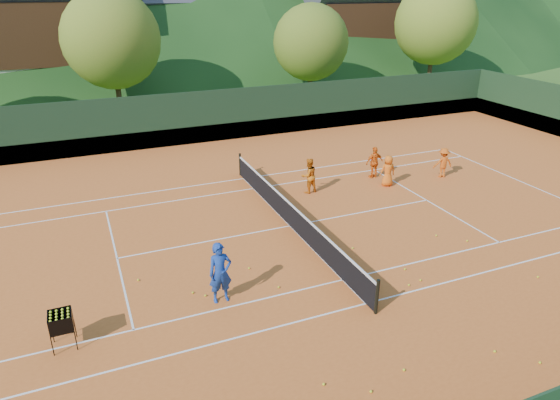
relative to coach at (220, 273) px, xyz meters
name	(u,v)px	position (x,y,z in m)	size (l,w,h in m)	color
ground	(290,226)	(3.82, 3.70, -0.95)	(400.00, 400.00, 0.00)	#30541A
clay_court	(290,226)	(3.82, 3.70, -0.94)	(40.00, 24.00, 0.02)	#C4581F
coach	(220,273)	(0.00, 0.00, 0.00)	(0.68, 0.45, 1.86)	#173996
student_a	(309,176)	(5.93, 6.48, -0.15)	(0.76, 0.59, 1.57)	orange
student_b	(374,162)	(9.60, 6.94, -0.17)	(0.90, 0.37, 1.53)	orange
student_c	(388,171)	(9.59, 5.80, -0.21)	(0.70, 0.46, 1.44)	orange
student_d	(443,163)	(12.67, 5.75, -0.22)	(0.92, 0.53, 1.43)	#D45412
tennis_ball_1	(409,285)	(5.52, -1.50, -0.90)	(0.07, 0.07, 0.07)	#CBD824
tennis_ball_2	(538,277)	(9.56, -2.69, -0.90)	(0.07, 0.07, 0.07)	#CBD824
tennis_ball_3	(467,241)	(9.19, 0.07, -0.90)	(0.07, 0.07, 0.07)	#CBD824
tennis_ball_4	(405,269)	(5.96, -0.68, -0.90)	(0.07, 0.07, 0.07)	#CBD824
tennis_ball_8	(193,293)	(-0.71, 0.66, -0.90)	(0.07, 0.07, 0.07)	#CBD824
tennis_ball_9	(138,280)	(-2.11, 2.00, -0.90)	(0.07, 0.07, 0.07)	#CBD824
tennis_ball_10	(324,384)	(1.21, -4.18, -0.90)	(0.07, 0.07, 0.07)	#CBD824
tennis_ball_12	(540,363)	(6.41, -5.57, -0.90)	(0.07, 0.07, 0.07)	#CBD824
tennis_ball_14	(371,392)	(2.09, -4.79, -0.90)	(0.07, 0.07, 0.07)	#CBD824
tennis_ball_15	(249,268)	(1.32, 1.33, -0.90)	(0.07, 0.07, 0.07)	#CBD824
tennis_ball_16	(436,236)	(8.43, 0.84, -0.90)	(0.07, 0.07, 0.07)	#CBD824
tennis_ball_17	(404,370)	(3.20, -4.50, -0.90)	(0.07, 0.07, 0.07)	#CBD824
tennis_ball_18	(495,351)	(5.70, -4.84, -0.90)	(0.07, 0.07, 0.07)	#CBD824
tennis_ball_20	(279,287)	(1.78, -0.06, -0.90)	(0.07, 0.07, 0.07)	#CBD824
tennis_ball_22	(353,248)	(5.11, 1.20, -0.90)	(0.07, 0.07, 0.07)	#CBD824
tennis_ball_23	(420,280)	(6.02, -1.41, -0.90)	(0.07, 0.07, 0.07)	#CBD824
tennis_ball_24	(205,296)	(-0.40, 0.36, -0.90)	(0.07, 0.07, 0.07)	#CBD824
court_lines	(290,226)	(3.82, 3.70, -0.93)	(23.83, 11.03, 0.00)	white
tennis_net	(290,214)	(3.82, 3.70, -0.43)	(0.10, 12.07, 1.10)	black
perimeter_fence	(290,196)	(3.82, 3.70, 0.32)	(40.40, 24.24, 3.00)	black
ball_hopper	(61,322)	(-4.27, -0.40, -0.19)	(0.57, 0.57, 1.00)	black
chalet_left	(18,24)	(-6.18, 33.70, 4.69)	(13.80, 9.93, 12.92)	beige
chalet_mid	(206,24)	(9.82, 37.70, 4.04)	(12.65, 8.82, 11.45)	beige
chalet_right	(353,20)	(23.82, 33.70, 4.31)	(11.50, 8.82, 11.91)	beige
tree_b	(112,40)	(-0.18, 23.70, 4.24)	(6.40, 6.40, 8.40)	#3E2718
tree_c	(311,43)	(13.82, 22.70, 3.59)	(5.60, 5.60, 7.35)	#3F2819
tree_d	(435,23)	(25.82, 23.70, 4.57)	(6.80, 6.80, 8.93)	#432B1A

